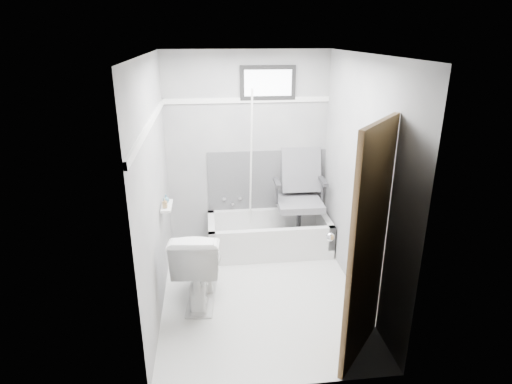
{
  "coord_description": "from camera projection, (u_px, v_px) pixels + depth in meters",
  "views": [
    {
      "loc": [
        -0.49,
        -3.84,
        2.58
      ],
      "look_at": [
        0.0,
        0.35,
        1.0
      ],
      "focal_mm": 30.0,
      "sensor_mm": 36.0,
      "label": 1
    }
  ],
  "objects": [
    {
      "name": "bathtub",
      "position": [
        269.0,
        234.0,
        5.34
      ],
      "size": [
        1.5,
        0.7,
        0.42
      ],
      "primitive_type": null,
      "color": "silver",
      "rests_on": "floor"
    },
    {
      "name": "office_chair",
      "position": [
        300.0,
        197.0,
        5.25
      ],
      "size": [
        0.66,
        0.66,
        1.12
      ],
      "primitive_type": null,
      "rotation": [
        0.0,
        0.0,
        -0.03
      ],
      "color": "#5E5D62",
      "rests_on": "bathtub"
    },
    {
      "name": "soap_bottle_b",
      "position": [
        166.0,
        199.0,
        4.44
      ],
      "size": [
        0.1,
        0.1,
        0.09
      ],
      "primitive_type": "imported",
      "rotation": [
        0.0,
        0.0,
        0.76
      ],
      "color": "slate",
      "rests_on": "shelf"
    },
    {
      "name": "ceiling",
      "position": [
        261.0,
        54.0,
        3.68
      ],
      "size": [
        2.6,
        2.6,
        0.0
      ],
      "primitive_type": "plane",
      "rotation": [
        3.14,
        0.0,
        0.0
      ],
      "color": "silver",
      "rests_on": "floor"
    },
    {
      "name": "toilet",
      "position": [
        199.0,
        264.0,
        4.26
      ],
      "size": [
        0.55,
        0.88,
        0.82
      ],
      "primitive_type": "imported",
      "rotation": [
        0.0,
        0.0,
        3.04
      ],
      "color": "white",
      "rests_on": "floor"
    },
    {
      "name": "trim_left",
      "position": [
        150.0,
        124.0,
        3.78
      ],
      "size": [
        0.02,
        2.6,
        0.06
      ],
      "primitive_type": "cube",
      "color": "white",
      "rests_on": "wall_left"
    },
    {
      "name": "wall_right",
      "position": [
        361.0,
        181.0,
        4.21
      ],
      "size": [
        0.02,
        2.6,
        2.4
      ],
      "primitive_type": "cube",
      "color": "gray",
      "rests_on": "floor"
    },
    {
      "name": "door",
      "position": [
        417.0,
        265.0,
        3.09
      ],
      "size": [
        0.78,
        0.78,
        2.0
      ],
      "primitive_type": null,
      "color": "brown",
      "rests_on": "floor"
    },
    {
      "name": "shelf",
      "position": [
        167.0,
        206.0,
        4.4
      ],
      "size": [
        0.1,
        0.32,
        0.02
      ],
      "primitive_type": "cube",
      "color": "white",
      "rests_on": "wall_left"
    },
    {
      "name": "window",
      "position": [
        268.0,
        83.0,
        5.04
      ],
      "size": [
        0.66,
        0.04,
        0.4
      ],
      "primitive_type": null,
      "color": "black",
      "rests_on": "wall_back"
    },
    {
      "name": "faucet",
      "position": [
        232.0,
        200.0,
        5.49
      ],
      "size": [
        0.26,
        0.1,
        0.16
      ],
      "primitive_type": null,
      "color": "silver",
      "rests_on": "wall_back"
    },
    {
      "name": "backerboard",
      "position": [
        267.0,
        180.0,
        5.47
      ],
      "size": [
        1.5,
        0.02,
        0.78
      ],
      "primitive_type": "cube",
      "color": "#4C4C4F",
      "rests_on": "wall_back"
    },
    {
      "name": "soap_bottle_a",
      "position": [
        165.0,
        203.0,
        4.3
      ],
      "size": [
        0.05,
        0.05,
        0.1
      ],
      "primitive_type": "imported",
      "rotation": [
        0.0,
        0.0,
        -0.13
      ],
      "color": "#9E7E4F",
      "rests_on": "shelf"
    },
    {
      "name": "trim_back",
      "position": [
        247.0,
        100.0,
        5.09
      ],
      "size": [
        2.0,
        0.02,
        0.06
      ],
      "primitive_type": "cube",
      "color": "white",
      "rests_on": "wall_back"
    },
    {
      "name": "wall_back",
      "position": [
        247.0,
        150.0,
        5.31
      ],
      "size": [
        2.0,
        0.02,
        2.4
      ],
      "primitive_type": "cube",
      "color": "gray",
      "rests_on": "floor"
    },
    {
      "name": "pole",
      "position": [
        251.0,
        168.0,
        5.15
      ],
      "size": [
        0.02,
        0.38,
        1.92
      ],
      "primitive_type": "cylinder",
      "rotation": [
        0.18,
        0.0,
        0.0
      ],
      "color": "white",
      "rests_on": "bathtub"
    },
    {
      "name": "floor",
      "position": [
        260.0,
        292.0,
        4.53
      ],
      "size": [
        2.6,
        2.6,
        0.0
      ],
      "primitive_type": "plane",
      "color": "white",
      "rests_on": "ground"
    },
    {
      "name": "wall_left",
      "position": [
        154.0,
        189.0,
        4.0
      ],
      "size": [
        0.02,
        2.6,
        2.4
      ],
      "primitive_type": "cube",
      "color": "gray",
      "rests_on": "floor"
    },
    {
      "name": "wall_front",
      "position": [
        284.0,
        249.0,
        2.9
      ],
      "size": [
        2.0,
        0.02,
        2.4
      ],
      "primitive_type": "cube",
      "color": "gray",
      "rests_on": "floor"
    }
  ]
}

